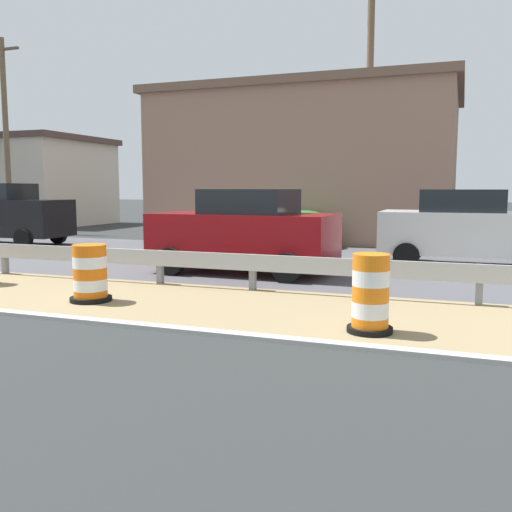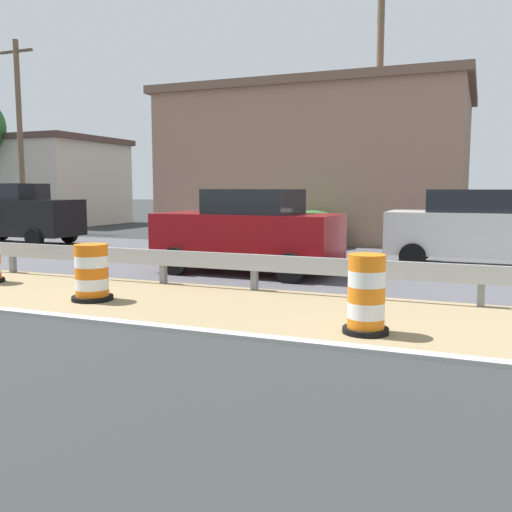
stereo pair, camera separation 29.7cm
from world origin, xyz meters
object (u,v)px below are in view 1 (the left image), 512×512
Objects in this scene: car_trailing_near_lane at (467,228)px; utility_pole_near at (369,105)px; car_mid_far_lane at (3,214)px; utility_pole_mid at (6,133)px; traffic_barrel_close at (90,276)px; car_distant_b at (244,231)px; traffic_barrel_nearest at (370,297)px.

car_trailing_near_lane is 0.46× the size of utility_pole_near.
utility_pole_mid reaches higher than car_mid_far_lane.
car_mid_far_lane reaches higher than traffic_barrel_close.
utility_pole_near reaches higher than car_trailing_near_lane.
car_mid_far_lane is 1.13× the size of car_distant_b.
utility_pole_mid reaches higher than car_trailing_near_lane.
car_distant_b is 0.46× the size of utility_pole_near.
car_distant_b is 0.51× the size of utility_pole_mid.
utility_pole_near is at bearing 9.40° from traffic_barrel_nearest.
car_distant_b is at bearing 38.95° from traffic_barrel_nearest.
utility_pole_mid reaches higher than car_distant_b.
car_trailing_near_lane reaches higher than traffic_barrel_nearest.
utility_pole_near reaches higher than utility_pole_mid.
car_distant_b is (4.46, 3.60, 0.49)m from traffic_barrel_nearest.
car_mid_far_lane is (7.40, 9.18, 0.63)m from traffic_barrel_close.
utility_pole_near is at bearing -89.35° from utility_pole_mid.
utility_pole_near is at bearing 124.67° from car_trailing_near_lane.
traffic_barrel_nearest is 0.25× the size of car_distant_b.
utility_pole_mid is (7.65, 14.27, 3.40)m from car_distant_b.
traffic_barrel_close is 11.80m from car_mid_far_lane.
utility_pole_mid is (12.11, 17.87, 3.89)m from traffic_barrel_nearest.
utility_pole_mid is (4.60, 19.14, 3.41)m from car_trailing_near_lane.
car_trailing_near_lane is at bearing -103.51° from utility_pole_mid.
utility_pole_mid is at bearing -26.55° from car_distant_b.
traffic_barrel_nearest is 16.17m from car_mid_far_lane.
car_trailing_near_lane is 5.75m from car_distant_b.
traffic_barrel_close is at bearing 73.05° from car_distant_b.
traffic_barrel_nearest is 5.75m from car_distant_b.
traffic_barrel_close is 0.11× the size of utility_pole_near.
traffic_barrel_close is 9.40m from car_trailing_near_lane.
car_trailing_near_lane is 19.97m from utility_pole_mid.
utility_pole_mid reaches higher than traffic_barrel_close.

